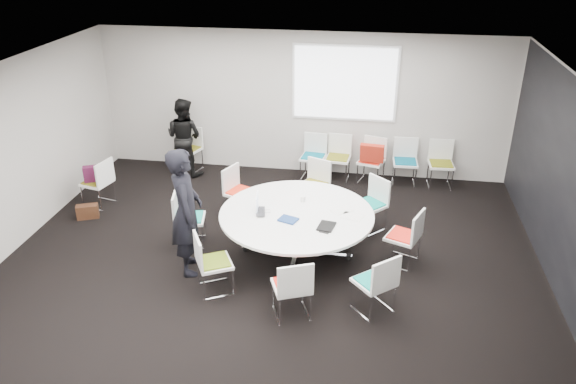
# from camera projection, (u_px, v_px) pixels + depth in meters

# --- Properties ---
(room_shell) EXTENTS (8.08, 7.08, 2.88)m
(room_shell) POSITION_uv_depth(u_px,v_px,m) (276.00, 178.00, 7.79)
(room_shell) COLOR black
(room_shell) RESTS_ON ground
(conference_table) EXTENTS (2.29, 2.29, 0.73)m
(conference_table) POSITION_uv_depth(u_px,v_px,m) (297.00, 224.00, 8.37)
(conference_table) COLOR silver
(conference_table) RESTS_ON ground
(projection_screen) EXTENTS (1.90, 0.03, 1.35)m
(projection_screen) POSITION_uv_depth(u_px,v_px,m) (345.00, 84.00, 10.57)
(projection_screen) COLOR white
(projection_screen) RESTS_ON room_shell
(chair_ring_a) EXTENTS (0.59, 0.60, 0.88)m
(chair_ring_a) POSITION_uv_depth(u_px,v_px,m) (403.00, 247.00, 8.30)
(chair_ring_a) COLOR silver
(chair_ring_a) RESTS_ON ground
(chair_ring_b) EXTENTS (0.64, 0.64, 0.88)m
(chair_ring_b) POSITION_uv_depth(u_px,v_px,m) (369.00, 214.00, 9.22)
(chair_ring_b) COLOR silver
(chair_ring_b) RESTS_ON ground
(chair_ring_c) EXTENTS (0.60, 0.59, 0.88)m
(chair_ring_c) POSITION_uv_depth(u_px,v_px,m) (313.00, 194.00, 9.88)
(chair_ring_c) COLOR silver
(chair_ring_c) RESTS_ON ground
(chair_ring_d) EXTENTS (0.59, 0.60, 0.88)m
(chair_ring_d) POSITION_uv_depth(u_px,v_px,m) (241.00, 201.00, 9.63)
(chair_ring_d) COLOR silver
(chair_ring_d) RESTS_ON ground
(chair_ring_e) EXTENTS (0.53, 0.54, 0.88)m
(chair_ring_e) POSITION_uv_depth(u_px,v_px,m) (190.00, 228.00, 8.80)
(chair_ring_e) COLOR silver
(chair_ring_e) RESTS_ON ground
(chair_ring_f) EXTENTS (0.61, 0.62, 0.88)m
(chair_ring_f) POSITION_uv_depth(u_px,v_px,m) (214.00, 273.00, 7.67)
(chair_ring_f) COLOR silver
(chair_ring_f) RESTS_ON ground
(chair_ring_g) EXTENTS (0.60, 0.59, 0.88)m
(chair_ring_g) POSITION_uv_depth(u_px,v_px,m) (292.00, 297.00, 7.18)
(chair_ring_g) COLOR silver
(chair_ring_g) RESTS_ON ground
(chair_ring_h) EXTENTS (0.64, 0.64, 0.88)m
(chair_ring_h) POSITION_uv_depth(u_px,v_px,m) (374.00, 293.00, 7.27)
(chair_ring_h) COLOR silver
(chair_ring_h) RESTS_ON ground
(chair_back_a) EXTENTS (0.52, 0.50, 0.88)m
(chair_back_a) POSITION_uv_depth(u_px,v_px,m) (313.00, 165.00, 11.05)
(chair_back_a) COLOR silver
(chair_back_a) RESTS_ON ground
(chair_back_b) EXTENTS (0.50, 0.49, 0.88)m
(chair_back_b) POSITION_uv_depth(u_px,v_px,m) (338.00, 166.00, 11.00)
(chair_back_b) COLOR silver
(chair_back_b) RESTS_ON ground
(chair_back_c) EXTENTS (0.57, 0.56, 0.88)m
(chair_back_c) POSITION_uv_depth(u_px,v_px,m) (371.00, 169.00, 10.87)
(chair_back_c) COLOR silver
(chair_back_c) RESTS_ON ground
(chair_back_d) EXTENTS (0.48, 0.46, 0.88)m
(chair_back_d) POSITION_uv_depth(u_px,v_px,m) (404.00, 170.00, 10.82)
(chair_back_d) COLOR silver
(chair_back_d) RESTS_ON ground
(chair_back_e) EXTENTS (0.49, 0.48, 0.88)m
(chair_back_e) POSITION_uv_depth(u_px,v_px,m) (440.00, 172.00, 10.73)
(chair_back_e) COLOR silver
(chair_back_e) RESTS_ON ground
(chair_spare_left) EXTENTS (0.54, 0.55, 0.88)m
(chair_spare_left) POSITION_uv_depth(u_px,v_px,m) (99.00, 191.00, 9.99)
(chair_spare_left) COLOR silver
(chair_spare_left) RESTS_ON ground
(chair_person_back) EXTENTS (0.57, 0.57, 0.88)m
(chair_person_back) POSITION_uv_depth(u_px,v_px,m) (189.00, 157.00, 11.42)
(chair_person_back) COLOR silver
(chair_person_back) RESTS_ON ground
(person_main) EXTENTS (0.64, 0.79, 1.89)m
(person_main) POSITION_uv_depth(u_px,v_px,m) (186.00, 212.00, 7.86)
(person_main) COLOR black
(person_main) RESTS_ON ground
(person_back) EXTENTS (0.89, 0.78, 1.55)m
(person_back) POSITION_uv_depth(u_px,v_px,m) (184.00, 137.00, 11.06)
(person_back) COLOR black
(person_back) RESTS_ON ground
(laptop) EXTENTS (0.27, 0.36, 0.03)m
(laptop) POSITION_uv_depth(u_px,v_px,m) (264.00, 212.00, 8.29)
(laptop) COLOR #333338
(laptop) RESTS_ON conference_table
(laptop_lid) EXTENTS (0.05, 0.30, 0.22)m
(laptop_lid) POSITION_uv_depth(u_px,v_px,m) (257.00, 202.00, 8.32)
(laptop_lid) COLOR silver
(laptop_lid) RESTS_ON conference_table
(notebook_black) EXTENTS (0.27, 0.33, 0.02)m
(notebook_black) POSITION_uv_depth(u_px,v_px,m) (326.00, 226.00, 7.91)
(notebook_black) COLOR black
(notebook_black) RESTS_ON conference_table
(tablet_folio) EXTENTS (0.31, 0.28, 0.03)m
(tablet_folio) POSITION_uv_depth(u_px,v_px,m) (288.00, 220.00, 8.08)
(tablet_folio) COLOR navy
(tablet_folio) RESTS_ON conference_table
(papers_right) EXTENTS (0.36, 0.35, 0.00)m
(papers_right) POSITION_uv_depth(u_px,v_px,m) (342.00, 210.00, 8.35)
(papers_right) COLOR white
(papers_right) RESTS_ON conference_table
(papers_front) EXTENTS (0.35, 0.30, 0.00)m
(papers_front) POSITION_uv_depth(u_px,v_px,m) (352.00, 217.00, 8.18)
(papers_front) COLOR white
(papers_front) RESTS_ON conference_table
(cup) EXTENTS (0.08, 0.08, 0.09)m
(cup) POSITION_uv_depth(u_px,v_px,m) (303.00, 199.00, 8.60)
(cup) COLOR white
(cup) RESTS_ON conference_table
(phone) EXTENTS (0.15, 0.10, 0.01)m
(phone) POSITION_uv_depth(u_px,v_px,m) (324.00, 232.00, 7.77)
(phone) COLOR black
(phone) RESTS_ON conference_table
(maroon_bag) EXTENTS (0.42, 0.29, 0.28)m
(maroon_bag) POSITION_uv_depth(u_px,v_px,m) (95.00, 173.00, 9.85)
(maroon_bag) COLOR #4B1433
(maroon_bag) RESTS_ON chair_spare_left
(brown_bag) EXTENTS (0.39, 0.29, 0.24)m
(brown_bag) POSITION_uv_depth(u_px,v_px,m) (88.00, 212.00, 9.63)
(brown_bag) COLOR #391F12
(brown_bag) RESTS_ON ground
(red_jacket) EXTENTS (0.46, 0.21, 0.36)m
(red_jacket) POSITION_uv_depth(u_px,v_px,m) (372.00, 153.00, 10.49)
(red_jacket) COLOR #B12515
(red_jacket) RESTS_ON chair_back_c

